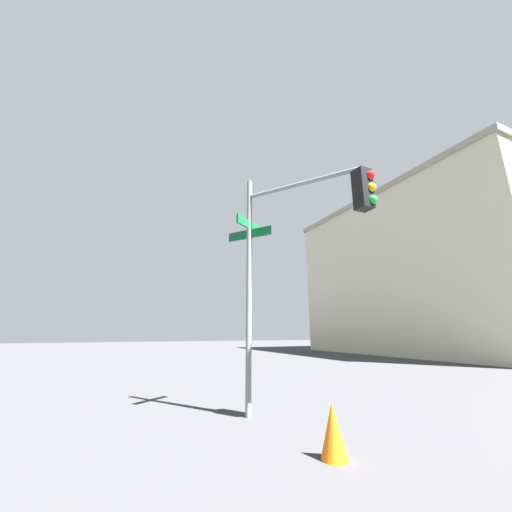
{
  "coord_description": "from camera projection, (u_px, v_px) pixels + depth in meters",
  "views": [
    {
      "loc": [
        -1.11,
        -9.0,
        1.59
      ],
      "look_at": [
        -5.88,
        -6.83,
        2.95
      ],
      "focal_mm": 20.7,
      "sensor_mm": 36.0,
      "label": 1
    }
  ],
  "objects": [
    {
      "name": "traffic_signal_near",
      "position": [
        299.0,
        232.0,
        6.03
      ],
      "size": [
        2.71,
        2.05,
        5.06
      ],
      "color": "slate",
      "rests_on": "ground_plane"
    },
    {
      "name": "building_stucco",
      "position": [
        476.0,
        281.0,
        26.71
      ],
      "size": [
        18.16,
        24.45,
        12.24
      ],
      "color": "beige",
      "rests_on": "ground_plane"
    },
    {
      "name": "traffic_cone",
      "position": [
        333.0,
        431.0,
        3.88
      ],
      "size": [
        0.36,
        0.36,
        0.68
      ],
      "primitive_type": "cone",
      "color": "orange",
      "rests_on": "ground_plane"
    }
  ]
}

